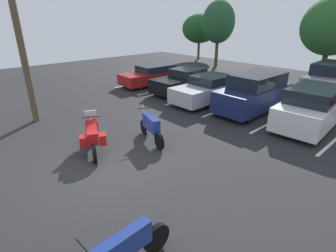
# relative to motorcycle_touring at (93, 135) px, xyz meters

# --- Properties ---
(ground) EXTENTS (44.00, 44.00, 0.10)m
(ground) POSITION_rel_motorcycle_touring_xyz_m (1.23, -0.41, -0.67)
(ground) COLOR #262628
(motorcycle_touring) EXTENTS (2.07, 1.25, 1.34)m
(motorcycle_touring) POSITION_rel_motorcycle_touring_xyz_m (0.00, 0.00, 0.00)
(motorcycle_touring) COLOR black
(motorcycle_touring) RESTS_ON ground
(motorcycle_second) EXTENTS (2.06, 0.81, 1.27)m
(motorcycle_second) POSITION_rel_motorcycle_touring_xyz_m (0.82, 2.03, -0.02)
(motorcycle_second) COLOR black
(motorcycle_second) RESTS_ON ground
(parking_stripes) EXTENTS (13.33, 4.86, 0.01)m
(parking_stripes) POSITION_rel_motorcycle_touring_xyz_m (-0.88, 7.96, -0.62)
(parking_stripes) COLOR silver
(parking_stripes) RESTS_ON ground
(car_red) EXTENTS (2.05, 4.91, 1.37)m
(car_red) POSITION_rel_motorcycle_touring_xyz_m (-6.41, 8.12, 0.06)
(car_red) COLOR maroon
(car_red) RESTS_ON ground
(car_black) EXTENTS (1.98, 4.32, 1.49)m
(car_black) POSITION_rel_motorcycle_touring_xyz_m (-3.39, 8.19, 0.09)
(car_black) COLOR black
(car_black) RESTS_ON ground
(car_silver) EXTENTS (1.91, 4.70, 1.51)m
(car_silver) POSITION_rel_motorcycle_touring_xyz_m (-0.98, 7.76, 0.12)
(car_silver) COLOR #B7B7BC
(car_silver) RESTS_ON ground
(car_navy) EXTENTS (1.94, 4.52, 1.93)m
(car_navy) POSITION_rel_motorcycle_touring_xyz_m (1.59, 8.17, 0.34)
(car_navy) COLOR navy
(car_navy) RESTS_ON ground
(car_white) EXTENTS (2.20, 4.48, 1.78)m
(car_white) POSITION_rel_motorcycle_touring_xyz_m (4.39, 8.14, 0.25)
(car_white) COLOR white
(car_white) RESTS_ON ground
(car_far_grey) EXTENTS (2.05, 4.57, 1.98)m
(car_far_grey) POSITION_rel_motorcycle_touring_xyz_m (3.09, 14.31, 0.35)
(car_far_grey) COLOR slate
(car_far_grey) RESTS_ON ground
(utility_pole) EXTENTS (1.43, 1.28, 7.97)m
(utility_pole) POSITION_rel_motorcycle_touring_xyz_m (-4.59, -0.57, 3.49)
(utility_pole) COLOR brown
(utility_pole) RESTS_ON ground
(tree_far_right) EXTENTS (3.05, 3.05, 6.05)m
(tree_far_right) POSITION_rel_motorcycle_touring_xyz_m (-8.12, 17.63, 3.48)
(tree_far_right) COLOR #4C3823
(tree_far_right) RESTS_ON ground
(tree_left) EXTENTS (4.54, 4.54, 6.05)m
(tree_left) POSITION_rel_motorcycle_touring_xyz_m (0.87, 20.07, 3.23)
(tree_left) COLOR #4C3823
(tree_left) RESTS_ON ground
(tree_rear) EXTENTS (3.85, 3.85, 4.93)m
(tree_rear) POSITION_rel_motorcycle_touring_xyz_m (-12.42, 19.90, 2.73)
(tree_rear) COLOR #4C3823
(tree_rear) RESTS_ON ground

